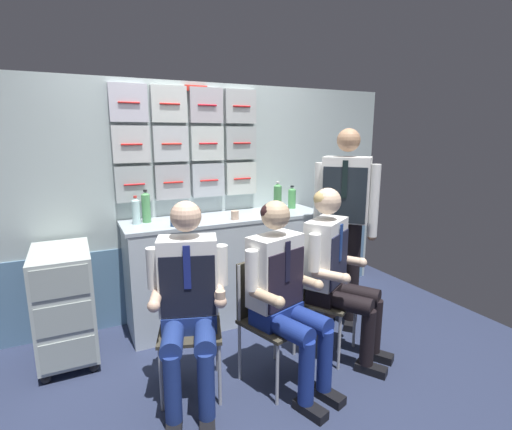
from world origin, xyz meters
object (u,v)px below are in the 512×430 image
object	(u,v)px
folding_chair_left	(190,311)
paper_cup_blue	(174,221)
crew_member_right	(335,265)
snack_banana	(283,211)
service_trolley	(65,301)
sparkling_bottle_green	(278,199)
folding_chair_right	(315,286)
crew_member_left	(188,294)
crew_member_standing	(345,210)
folding_chair_center	(267,306)
crew_member_center	(284,288)

from	to	relation	value
folding_chair_left	paper_cup_blue	xyz separation A→B (m)	(0.07, 0.64, 0.48)
crew_member_right	snack_banana	bearing A→B (deg)	87.24
service_trolley	crew_member_right	world-z (taller)	crew_member_right
crew_member_right	snack_banana	size ratio (longest dim) A/B	7.62
snack_banana	sparkling_bottle_green	bearing A→B (deg)	-141.71
service_trolley	crew_member_right	bearing A→B (deg)	-24.03
folding_chair_left	snack_banana	size ratio (longest dim) A/B	4.93
folding_chair_right	sparkling_bottle_green	distance (m)	0.88
crew_member_right	paper_cup_blue	world-z (taller)	crew_member_right
crew_member_left	crew_member_right	world-z (taller)	crew_member_right
service_trolley	crew_member_right	distance (m)	2.06
folding_chair_left	folding_chair_right	size ratio (longest dim) A/B	1.00
folding_chair_left	crew_member_standing	xyz separation A→B (m)	(1.46, 0.22, 0.53)
service_trolley	paper_cup_blue	bearing A→B (deg)	-3.27
crew_member_standing	paper_cup_blue	world-z (taller)	crew_member_standing
folding_chair_center	crew_member_center	world-z (taller)	crew_member_center
folding_chair_left	crew_member_left	distance (m)	0.25
folding_chair_center	paper_cup_blue	size ratio (longest dim) A/B	11.45
paper_cup_blue	folding_chair_right	bearing A→B (deg)	-34.84
crew_member_right	crew_member_center	bearing A→B (deg)	-163.12
service_trolley	crew_member_standing	distance (m)	2.35
service_trolley	crew_member_left	distance (m)	1.14
crew_member_right	paper_cup_blue	distance (m)	1.31
crew_member_center	crew_member_right	distance (m)	0.56
folding_chair_left	snack_banana	world-z (taller)	snack_banana
crew_member_center	snack_banana	xyz separation A→B (m)	(0.58, 1.03, 0.28)
crew_member_right	crew_member_standing	distance (m)	0.61
crew_member_standing	snack_banana	bearing A→B (deg)	122.94
folding_chair_left	crew_member_standing	bearing A→B (deg)	8.75
folding_chair_left	crew_member_right	bearing A→B (deg)	-7.50
folding_chair_left	crew_member_standing	distance (m)	1.57
folding_chair_center	sparkling_bottle_green	bearing A→B (deg)	56.87
crew_member_right	snack_banana	distance (m)	0.91
crew_member_center	sparkling_bottle_green	world-z (taller)	sparkling_bottle_green
crew_member_center	sparkling_bottle_green	size ratio (longest dim) A/B	4.08
crew_member_center	snack_banana	bearing A→B (deg)	60.63
crew_member_right	sparkling_bottle_green	distance (m)	0.87
crew_member_left	folding_chair_right	world-z (taller)	crew_member_left
crew_member_left	paper_cup_blue	distance (m)	0.85
crew_member_right	sparkling_bottle_green	bearing A→B (deg)	95.29
crew_member_left	crew_member_standing	distance (m)	1.59
crew_member_standing	sparkling_bottle_green	world-z (taller)	crew_member_standing
crew_member_left	folding_chair_center	distance (m)	0.58
folding_chair_right	folding_chair_center	bearing A→B (deg)	-164.03
crew_member_standing	crew_member_left	bearing A→B (deg)	-165.99
service_trolley	folding_chair_center	bearing A→B (deg)	-33.46
crew_member_right	paper_cup_blue	size ratio (longest dim) A/B	17.69
service_trolley	paper_cup_blue	world-z (taller)	paper_cup_blue
crew_member_center	crew_member_standing	world-z (taller)	crew_member_standing
paper_cup_blue	crew_member_center	bearing A→B (deg)	-63.13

